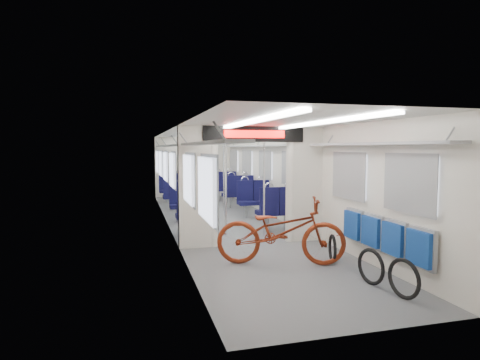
{
  "coord_description": "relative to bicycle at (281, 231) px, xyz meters",
  "views": [
    {
      "loc": [
        -2.26,
        -9.48,
        1.88
      ],
      "look_at": [
        -0.14,
        -1.57,
        1.23
      ],
      "focal_mm": 30.0,
      "sensor_mm": 36.0,
      "label": 1
    }
  ],
  "objects": [
    {
      "name": "seat_bay_near_left",
      "position": [
        -0.97,
        3.45,
        -0.02
      ],
      "size": [
        0.88,
        1.92,
        1.05
      ],
      "color": "black",
      "rests_on": "ground"
    },
    {
      "name": "stanchion_far_left",
      "position": [
        -0.44,
        5.34,
        0.6
      ],
      "size": [
        0.04,
        0.04,
        2.3
      ],
      "primitive_type": "cylinder",
      "color": "silver",
      "rests_on": "ground"
    },
    {
      "name": "bike_hoop_a",
      "position": [
        0.95,
        -1.81,
        -0.31
      ],
      "size": [
        0.13,
        0.52,
        0.52
      ],
      "primitive_type": "torus",
      "rotation": [
        1.57,
        0.0,
        1.73
      ],
      "color": "black",
      "rests_on": "ground"
    },
    {
      "name": "bike_hoop_b",
      "position": [
        0.85,
        -1.24,
        -0.32
      ],
      "size": [
        0.13,
        0.51,
        0.51
      ],
      "primitive_type": "torus",
      "rotation": [
        1.57,
        0.0,
        1.73
      ],
      "color": "black",
      "rests_on": "ground"
    },
    {
      "name": "bike_hoop_c",
      "position": [
        0.86,
        -0.13,
        -0.34
      ],
      "size": [
        0.18,
        0.47,
        0.47
      ],
      "primitive_type": "torus",
      "rotation": [
        1.57,
        0.0,
        1.29
      ],
      "color": "black",
      "rests_on": "ground"
    },
    {
      "name": "seat_bay_near_right",
      "position": [
        0.9,
        3.52,
        0.0
      ],
      "size": [
        0.92,
        2.12,
        1.11
      ],
      "color": "black",
      "rests_on": "ground"
    },
    {
      "name": "stanchion_near_left",
      "position": [
        -0.37,
        2.33,
        0.6
      ],
      "size": [
        0.05,
        0.05,
        2.3
      ],
      "primitive_type": "cylinder",
      "color": "silver",
      "rests_on": "ground"
    },
    {
      "name": "carriage",
      "position": [
        -0.03,
        3.22,
        0.95
      ],
      "size": [
        12.0,
        12.02,
        2.31
      ],
      "color": "#515456",
      "rests_on": "ground"
    },
    {
      "name": "seat_bay_far_left",
      "position": [
        -0.97,
        7.14,
        0.01
      ],
      "size": [
        0.92,
        2.13,
        1.12
      ],
      "color": "black",
      "rests_on": "ground"
    },
    {
      "name": "seat_bay_far_right",
      "position": [
        0.9,
        7.16,
        0.02
      ],
      "size": [
        0.94,
        2.23,
        1.15
      ],
      "color": "black",
      "rests_on": "ground"
    },
    {
      "name": "bicycle",
      "position": [
        0.0,
        0.0,
        0.0
      ],
      "size": [
        2.2,
        1.36,
        1.09
      ],
      "primitive_type": "imported",
      "rotation": [
        0.0,
        0.0,
        1.24
      ],
      "color": "maroon",
      "rests_on": "ground"
    },
    {
      "name": "flip_bench",
      "position": [
        1.32,
        -0.82,
        0.03
      ],
      "size": [
        0.12,
        2.13,
        0.54
      ],
      "color": "gray",
      "rests_on": "carriage"
    },
    {
      "name": "stanchion_near_right",
      "position": [
        0.39,
        2.04,
        0.6
      ],
      "size": [
        0.04,
        0.04,
        2.3
      ],
      "primitive_type": "cylinder",
      "color": "silver",
      "rests_on": "ground"
    },
    {
      "name": "stanchion_far_right",
      "position": [
        0.3,
        5.54,
        0.6
      ],
      "size": [
        0.04,
        0.04,
        2.3
      ],
      "primitive_type": "cylinder",
      "color": "silver",
      "rests_on": "ground"
    }
  ]
}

